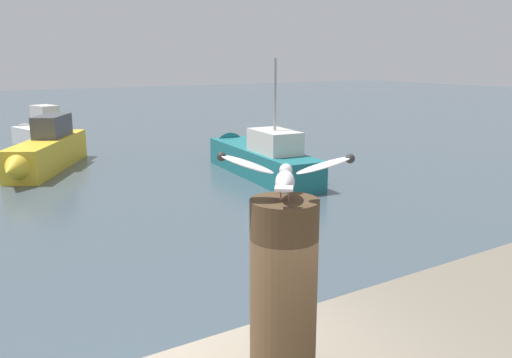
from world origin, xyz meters
The scene contains 5 objects.
mooring_post centered at (0.71, -0.57, 2.21)m, with size 0.33×0.33×0.94m, color #4C3823.
seagull centered at (0.71, -0.57, 2.80)m, with size 0.55×0.46×0.22m.
boat_white centered at (2.92, 19.28, 0.51)m, with size 1.90×3.85×1.66m.
boat_yellow centered at (2.22, 14.07, 0.59)m, with size 3.47×4.95×1.61m.
boat_teal centered at (7.40, 10.33, 0.51)m, with size 1.72×5.96×3.43m.
Camera 1 is at (-0.64, -2.47, 3.32)m, focal length 36.53 mm.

